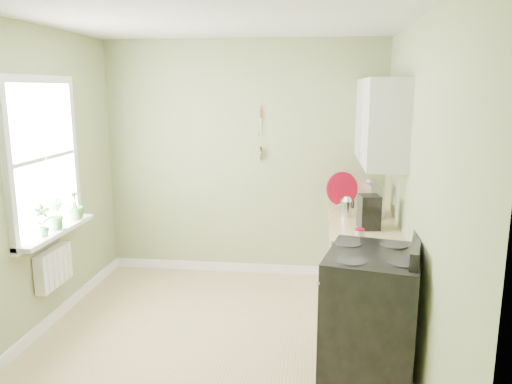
# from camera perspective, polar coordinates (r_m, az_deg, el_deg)

# --- Properties ---
(floor) EXTENTS (3.20, 3.60, 0.02)m
(floor) POSITION_cam_1_polar(r_m,az_deg,el_deg) (4.47, -4.82, -17.26)
(floor) COLOR tan
(floor) RESTS_ON ground
(ceiling) EXTENTS (3.20, 3.60, 0.02)m
(ceiling) POSITION_cam_1_polar(r_m,az_deg,el_deg) (3.95, -5.54, 19.74)
(ceiling) COLOR white
(ceiling) RESTS_ON wall_back
(wall_back) EXTENTS (3.20, 0.02, 2.70)m
(wall_back) POSITION_cam_1_polar(r_m,az_deg,el_deg) (5.75, -1.41, 3.69)
(wall_back) COLOR #929E6B
(wall_back) RESTS_ON floor
(wall_left) EXTENTS (0.02, 3.60, 2.70)m
(wall_left) POSITION_cam_1_polar(r_m,az_deg,el_deg) (4.61, -25.15, 0.53)
(wall_left) COLOR #929E6B
(wall_left) RESTS_ON floor
(wall_right) EXTENTS (0.02, 3.60, 2.70)m
(wall_right) POSITION_cam_1_polar(r_m,az_deg,el_deg) (3.99, 18.10, -0.52)
(wall_right) COLOR #929E6B
(wall_right) RESTS_ON floor
(base_cabinets) EXTENTS (0.60, 1.60, 0.87)m
(base_cabinets) POSITION_cam_1_polar(r_m,az_deg,el_deg) (5.15, 11.91, -8.06)
(base_cabinets) COLOR silver
(base_cabinets) RESTS_ON floor
(countertop) EXTENTS (0.64, 1.60, 0.04)m
(countertop) POSITION_cam_1_polar(r_m,az_deg,el_deg) (5.01, 12.02, -3.16)
(countertop) COLOR tan
(countertop) RESTS_ON base_cabinets
(upper_cabinets) EXTENTS (0.35, 1.40, 0.80)m
(upper_cabinets) POSITION_cam_1_polar(r_m,az_deg,el_deg) (4.97, 13.96, 7.87)
(upper_cabinets) COLOR silver
(upper_cabinets) RESTS_ON wall_right
(window) EXTENTS (0.06, 1.14, 1.44)m
(window) POSITION_cam_1_polar(r_m,az_deg,el_deg) (4.82, -23.22, 3.56)
(window) COLOR white
(window) RESTS_ON wall_left
(window_sill) EXTENTS (0.18, 1.14, 0.04)m
(window_sill) POSITION_cam_1_polar(r_m,az_deg,el_deg) (4.91, -21.85, -4.19)
(window_sill) COLOR white
(window_sill) RESTS_ON wall_left
(radiator) EXTENTS (0.12, 0.50, 0.35)m
(radiator) POSITION_cam_1_polar(r_m,az_deg,el_deg) (4.98, -22.14, -7.98)
(radiator) COLOR white
(radiator) RESTS_ON wall_left
(wall_utensils) EXTENTS (0.02, 0.14, 0.58)m
(wall_utensils) POSITION_cam_1_polar(r_m,az_deg,el_deg) (5.67, 0.54, 5.76)
(wall_utensils) COLOR tan
(wall_utensils) RESTS_ON wall_back
(stove) EXTENTS (0.84, 0.91, 1.08)m
(stove) POSITION_cam_1_polar(r_m,az_deg,el_deg) (4.01, 13.08, -13.19)
(stove) COLOR black
(stove) RESTS_ON floor
(stand_mixer) EXTENTS (0.26, 0.33, 0.37)m
(stand_mixer) POSITION_cam_1_polar(r_m,az_deg,el_deg) (5.07, 13.01, -0.98)
(stand_mixer) COLOR #B2B2B7
(stand_mixer) RESTS_ON countertop
(kettle) EXTENTS (0.20, 0.12, 0.20)m
(kettle) POSITION_cam_1_polar(r_m,az_deg,el_deg) (5.01, 10.29, -1.65)
(kettle) COLOR silver
(kettle) RESTS_ON countertop
(coffee_maker) EXTENTS (0.21, 0.22, 0.31)m
(coffee_maker) POSITION_cam_1_polar(r_m,az_deg,el_deg) (4.61, 12.75, -2.34)
(coffee_maker) COLOR black
(coffee_maker) RESTS_ON countertop
(red_tray) EXTENTS (0.36, 0.21, 0.37)m
(red_tray) POSITION_cam_1_polar(r_m,az_deg,el_deg) (5.46, 9.81, 0.37)
(red_tray) COLOR #A00720
(red_tray) RESTS_ON countertop
(jar) EXTENTS (0.08, 0.08, 0.09)m
(jar) POSITION_cam_1_polar(r_m,az_deg,el_deg) (4.31, 11.75, -4.68)
(jar) COLOR beige
(jar) RESTS_ON countertop
(plant_a) EXTENTS (0.18, 0.18, 0.29)m
(plant_a) POSITION_cam_1_polar(r_m,az_deg,el_deg) (4.67, -23.21, -2.99)
(plant_a) COLOR #417936
(plant_a) RESTS_ON window_sill
(plant_b) EXTENTS (0.20, 0.20, 0.28)m
(plant_b) POSITION_cam_1_polar(r_m,az_deg,el_deg) (4.86, -21.90, -2.37)
(plant_b) COLOR #417936
(plant_b) RESTS_ON window_sill
(plant_c) EXTENTS (0.18, 0.18, 0.29)m
(plant_c) POSITION_cam_1_polar(r_m,az_deg,el_deg) (5.18, -19.95, -1.35)
(plant_c) COLOR #417936
(plant_c) RESTS_ON window_sill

